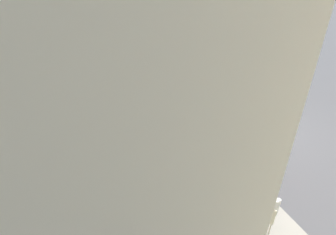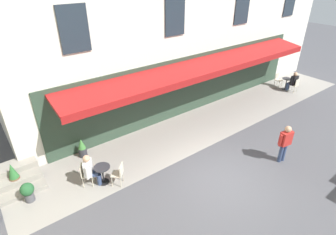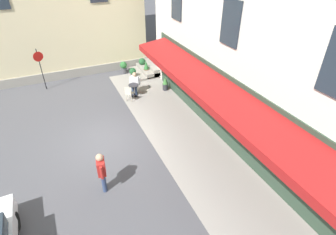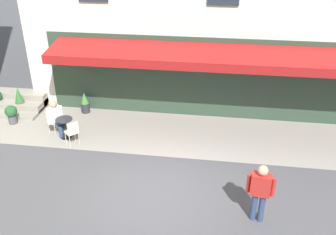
% 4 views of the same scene
% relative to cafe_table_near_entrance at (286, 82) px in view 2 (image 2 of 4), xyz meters
% --- Properties ---
extents(ground_plane, '(70.00, 70.00, 0.00)m').
position_rel_cafe_table_near_entrance_xyz_m(ground_plane, '(9.92, 3.44, -0.49)').
color(ground_plane, '#4C4C51').
extents(sidewalk_cafe_terrace, '(20.50, 3.20, 0.01)m').
position_rel_cafe_table_near_entrance_xyz_m(sidewalk_cafe_terrace, '(6.67, 0.04, -0.49)').
color(sidewalk_cafe_terrace, gray).
rests_on(sidewalk_cafe_terrace, ground_plane).
extents(back_alley_steps, '(2.40, 1.75, 0.60)m').
position_rel_cafe_table_near_entrance_xyz_m(back_alley_steps, '(16.52, -1.15, -0.25)').
color(back_alley_steps, gray).
rests_on(back_alley_steps, ground_plane).
extents(cafe_table_near_entrance, '(0.60, 0.60, 0.75)m').
position_rel_cafe_table_near_entrance_xyz_m(cafe_table_near_entrance, '(0.00, 0.00, 0.00)').
color(cafe_table_near_entrance, black).
rests_on(cafe_table_near_entrance, ground_plane).
extents(cafe_chair_cream_facing_street, '(0.41, 0.41, 0.91)m').
position_rel_cafe_table_near_entrance_xyz_m(cafe_chair_cream_facing_street, '(0.01, 0.63, 0.06)').
color(cafe_chair_cream_facing_street, beige).
rests_on(cafe_chair_cream_facing_street, ground_plane).
extents(cafe_chair_cream_corner_right, '(0.40, 0.40, 0.91)m').
position_rel_cafe_table_near_entrance_xyz_m(cafe_chair_cream_corner_right, '(-0.00, -0.63, 0.06)').
color(cafe_chair_cream_corner_right, beige).
rests_on(cafe_chair_cream_corner_right, ground_plane).
extents(cafe_table_mid_terrace, '(0.60, 0.60, 0.75)m').
position_rel_cafe_table_near_entrance_xyz_m(cafe_table_mid_terrace, '(13.56, 0.91, 0.00)').
color(cafe_table_mid_terrace, black).
rests_on(cafe_table_mid_terrace, ground_plane).
extents(cafe_chair_cream_under_awning, '(0.57, 0.57, 0.91)m').
position_rel_cafe_table_near_entrance_xyz_m(cafe_chair_cream_under_awning, '(13.10, 1.35, 0.06)').
color(cafe_chair_cream_under_awning, beige).
rests_on(cafe_chair_cream_under_awning, ground_plane).
extents(cafe_chair_cream_by_window, '(0.54, 0.54, 0.91)m').
position_rel_cafe_table_near_entrance_xyz_m(cafe_chair_cream_by_window, '(14.11, 0.61, 0.06)').
color(cafe_chair_cream_by_window, beige).
rests_on(cafe_chair_cream_by_window, ground_plane).
extents(seated_patron_in_black, '(0.68, 0.56, 1.32)m').
position_rel_cafe_table_near_entrance_xyz_m(seated_patron_in_black, '(0.01, 0.42, 0.21)').
color(seated_patron_in_black, navy).
rests_on(seated_patron_in_black, ground_plane).
extents(seated_companion_in_white, '(0.65, 0.62, 1.32)m').
position_rel_cafe_table_near_entrance_xyz_m(seated_companion_in_white, '(13.92, 0.71, 0.21)').
color(seated_companion_in_white, navy).
rests_on(seated_companion_in_white, ground_plane).
extents(walking_pedestrian_in_red, '(0.69, 0.35, 1.69)m').
position_rel_cafe_table_near_entrance_xyz_m(walking_pedestrian_in_red, '(7.04, 4.21, 0.50)').
color(walking_pedestrian_in_red, navy).
rests_on(walking_pedestrian_in_red, ground_plane).
extents(potted_plant_entrance_right, '(0.35, 0.35, 0.87)m').
position_rel_cafe_table_near_entrance_xyz_m(potted_plant_entrance_right, '(13.54, -1.14, -0.07)').
color(potted_plant_entrance_right, '#2D2D33').
rests_on(potted_plant_entrance_right, ground_plane).
extents(potted_plant_mid_terrace, '(0.46, 0.46, 0.75)m').
position_rel_cafe_table_near_entrance_xyz_m(potted_plant_mid_terrace, '(16.01, 0.18, -0.06)').
color(potted_plant_mid_terrace, '#4C4C51').
rests_on(potted_plant_mid_terrace, ground_plane).
extents(potted_plant_by_steps, '(0.37, 0.37, 1.04)m').
position_rel_cafe_table_near_entrance_xyz_m(potted_plant_by_steps, '(16.22, -0.87, 0.02)').
color(potted_plant_by_steps, brown).
rests_on(potted_plant_by_steps, ground_plane).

